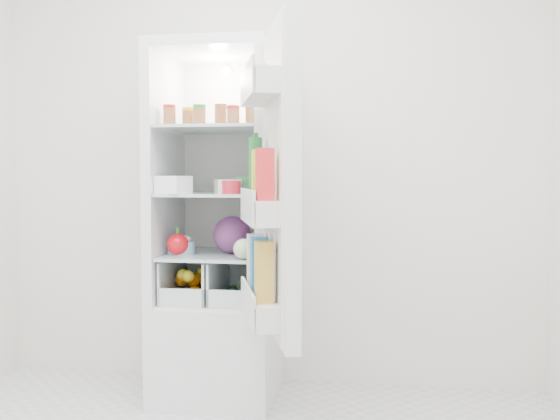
% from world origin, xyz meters
% --- Properties ---
extents(room_walls, '(3.02, 3.02, 2.61)m').
position_xyz_m(room_walls, '(0.00, 0.00, 1.59)').
color(room_walls, silver).
rests_on(room_walls, ground).
extents(refrigerator, '(0.60, 0.60, 1.80)m').
position_xyz_m(refrigerator, '(-0.20, 1.25, 0.67)').
color(refrigerator, silver).
rests_on(refrigerator, ground).
extents(shelf_low, '(0.49, 0.53, 0.01)m').
position_xyz_m(shelf_low, '(-0.20, 1.19, 0.74)').
color(shelf_low, silver).
rests_on(shelf_low, refrigerator).
extents(shelf_mid, '(0.49, 0.53, 0.02)m').
position_xyz_m(shelf_mid, '(-0.20, 1.19, 1.05)').
color(shelf_mid, silver).
rests_on(shelf_mid, refrigerator).
extents(shelf_top, '(0.49, 0.53, 0.02)m').
position_xyz_m(shelf_top, '(-0.20, 1.19, 1.38)').
color(shelf_top, silver).
rests_on(shelf_top, refrigerator).
extents(crisper_left, '(0.23, 0.46, 0.22)m').
position_xyz_m(crisper_left, '(-0.32, 1.19, 0.61)').
color(crisper_left, silver).
rests_on(crisper_left, refrigerator).
extents(crisper_right, '(0.23, 0.46, 0.22)m').
position_xyz_m(crisper_right, '(-0.08, 1.19, 0.61)').
color(crisper_right, silver).
rests_on(crisper_right, refrigerator).
extents(condiment_jars, '(0.46, 0.32, 0.08)m').
position_xyz_m(condiment_jars, '(-0.22, 1.10, 1.43)').
color(condiment_jars, '#B21919').
rests_on(condiment_jars, shelf_top).
extents(squeeze_bottle, '(0.07, 0.07, 0.20)m').
position_xyz_m(squeeze_bottle, '(-0.06, 1.31, 1.49)').
color(squeeze_bottle, white).
rests_on(squeeze_bottle, shelf_top).
extents(tub_white, '(0.17, 0.17, 0.09)m').
position_xyz_m(tub_white, '(-0.36, 0.99, 1.10)').
color(tub_white, white).
rests_on(tub_white, shelf_mid).
extents(tub_cream, '(0.16, 0.16, 0.07)m').
position_xyz_m(tub_cream, '(-0.13, 1.12, 1.09)').
color(tub_cream, white).
rests_on(tub_cream, shelf_mid).
extents(tin_red, '(0.12, 0.12, 0.06)m').
position_xyz_m(tin_red, '(-0.09, 1.06, 1.09)').
color(tin_red, red).
rests_on(tin_red, shelf_mid).
extents(tub_green, '(0.11, 0.15, 0.08)m').
position_xyz_m(tub_green, '(-0.04, 1.23, 1.10)').
color(tub_green, '#418F52').
rests_on(tub_green, shelf_mid).
extents(red_cabbage, '(0.19, 0.19, 0.19)m').
position_xyz_m(red_cabbage, '(-0.12, 1.18, 0.84)').
color(red_cabbage, '#5D205F').
rests_on(red_cabbage, shelf_low).
extents(bell_pepper, '(0.11, 0.11, 0.11)m').
position_xyz_m(bell_pepper, '(-0.37, 1.06, 0.80)').
color(bell_pepper, red).
rests_on(bell_pepper, shelf_low).
extents(mushroom_bowl, '(0.16, 0.16, 0.06)m').
position_xyz_m(mushroom_bowl, '(-0.36, 1.11, 0.78)').
color(mushroom_bowl, '#88ADCB').
rests_on(mushroom_bowl, shelf_low).
extents(salad_bag, '(0.10, 0.10, 0.10)m').
position_xyz_m(salad_bag, '(-0.02, 0.98, 0.80)').
color(salad_bag, beige).
rests_on(salad_bag, shelf_low).
extents(citrus_pile, '(0.20, 0.31, 0.16)m').
position_xyz_m(citrus_pile, '(-0.32, 1.16, 0.58)').
color(citrus_pile, orange).
rests_on(citrus_pile, refrigerator).
extents(veg_pile, '(0.16, 0.30, 0.10)m').
position_xyz_m(veg_pile, '(-0.07, 1.18, 0.56)').
color(veg_pile, '#184818').
rests_on(veg_pile, refrigerator).
extents(fridge_door, '(0.33, 0.59, 1.30)m').
position_xyz_m(fridge_door, '(0.19, 0.62, 1.09)').
color(fridge_door, silver).
rests_on(fridge_door, refrigerator).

